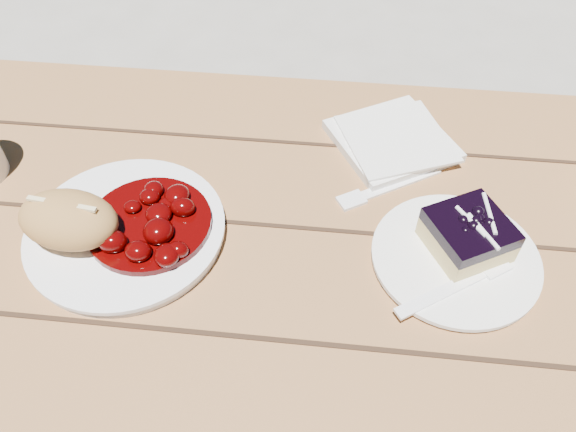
# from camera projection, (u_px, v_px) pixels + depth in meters

# --- Properties ---
(picnic_table) EXTENTS (2.00, 1.55, 0.75)m
(picnic_table) POSITION_uv_depth(u_px,v_px,m) (363.00, 354.00, 0.77)
(picnic_table) COLOR brown
(picnic_table) RESTS_ON ground
(main_plate) EXTENTS (0.24, 0.24, 0.02)m
(main_plate) POSITION_uv_depth(u_px,v_px,m) (127.00, 232.00, 0.69)
(main_plate) COLOR white
(main_plate) RESTS_ON picnic_table
(goulash_stew) EXTENTS (0.15, 0.15, 0.04)m
(goulash_stew) POSITION_uv_depth(u_px,v_px,m) (147.00, 215.00, 0.67)
(goulash_stew) COLOR #430202
(goulash_stew) RESTS_ON main_plate
(bread_roll) EXTENTS (0.13, 0.09, 0.06)m
(bread_roll) POSITION_uv_depth(u_px,v_px,m) (69.00, 220.00, 0.66)
(bread_roll) COLOR #B07F43
(bread_roll) RESTS_ON main_plate
(dessert_plate) EXTENTS (0.19, 0.19, 0.01)m
(dessert_plate) POSITION_uv_depth(u_px,v_px,m) (455.00, 259.00, 0.67)
(dessert_plate) COLOR white
(dessert_plate) RESTS_ON picnic_table
(blueberry_cake) EXTENTS (0.11, 0.11, 0.05)m
(blueberry_cake) POSITION_uv_depth(u_px,v_px,m) (468.00, 234.00, 0.66)
(blueberry_cake) COLOR #E7CD7E
(blueberry_cake) RESTS_ON dessert_plate
(fork_dessert) EXTENTS (0.15, 0.11, 0.00)m
(fork_dessert) POSITION_uv_depth(u_px,v_px,m) (443.00, 292.00, 0.63)
(fork_dessert) COLOR white
(fork_dessert) RESTS_ON dessert_plate
(napkin_stack) EXTENTS (0.21, 0.21, 0.01)m
(napkin_stack) POSITION_uv_depth(u_px,v_px,m) (392.00, 141.00, 0.81)
(napkin_stack) COLOR white
(napkin_stack) RESTS_ON picnic_table
(fork_table) EXTENTS (0.15, 0.11, 0.00)m
(fork_table) POSITION_uv_depth(u_px,v_px,m) (400.00, 183.00, 0.76)
(fork_table) COLOR white
(fork_table) RESTS_ON picnic_table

